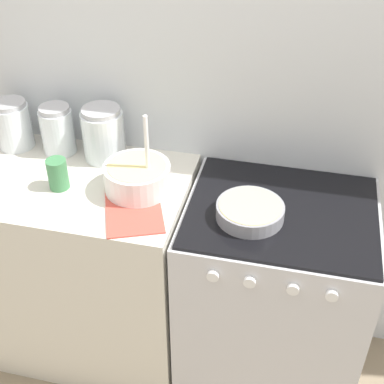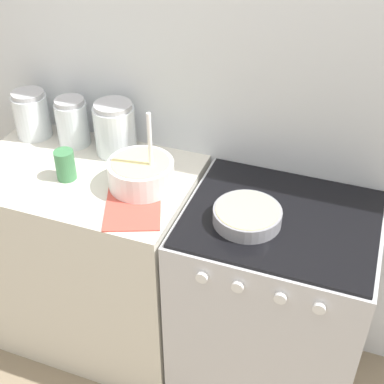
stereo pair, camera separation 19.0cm
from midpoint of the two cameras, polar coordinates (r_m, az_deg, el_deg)
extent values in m
cube|color=silver|center=(2.08, -1.48, 10.92)|extent=(4.76, 0.05, 2.40)
cube|color=silver|center=(2.40, -13.49, -7.86)|extent=(0.88, 0.58, 0.92)
cube|color=silver|center=(2.22, 5.98, -11.43)|extent=(0.69, 0.58, 0.90)
cube|color=black|center=(1.91, 6.83, -2.14)|extent=(0.66, 0.56, 0.01)
cylinder|color=white|center=(1.76, -0.86, -9.08)|extent=(0.04, 0.02, 0.04)
cylinder|color=white|center=(1.74, 3.06, -9.71)|extent=(0.04, 0.02, 0.04)
cylinder|color=white|center=(1.74, 7.63, -10.38)|extent=(0.04, 0.02, 0.04)
cylinder|color=white|center=(1.74, 11.66, -10.92)|extent=(0.04, 0.02, 0.04)
cylinder|color=white|center=(1.98, -8.58, 1.38)|extent=(0.25, 0.25, 0.11)
cylinder|color=#EFDB8C|center=(1.97, -8.64, 2.00)|extent=(0.22, 0.22, 0.06)
cylinder|color=white|center=(1.90, -7.67, 4.05)|extent=(0.02, 0.02, 0.30)
cylinder|color=gray|center=(1.85, 3.30, -2.21)|extent=(0.24, 0.24, 0.05)
cylinder|color=#EFDB8C|center=(1.84, 3.31, -2.07)|extent=(0.22, 0.22, 0.05)
cylinder|color=silver|center=(2.36, -20.75, 6.50)|extent=(0.15, 0.15, 0.18)
cylinder|color=tan|center=(2.38, -20.56, 5.74)|extent=(0.13, 0.13, 0.11)
cylinder|color=#B2B2B7|center=(2.31, -21.28, 8.67)|extent=(0.13, 0.13, 0.02)
cylinder|color=silver|center=(2.26, -16.49, 6.12)|extent=(0.13, 0.13, 0.18)
cylinder|color=olive|center=(2.28, -16.34, 5.32)|extent=(0.12, 0.12, 0.11)
cylinder|color=#B2B2B7|center=(2.21, -16.94, 8.38)|extent=(0.12, 0.12, 0.02)
cylinder|color=silver|center=(2.17, -11.91, 5.83)|extent=(0.17, 0.17, 0.20)
cylinder|color=silver|center=(2.19, -11.79, 4.94)|extent=(0.15, 0.15, 0.12)
cylinder|color=#B2B2B7|center=(2.12, -12.28, 8.38)|extent=(0.15, 0.15, 0.02)
cylinder|color=#3F7F4C|center=(2.06, -16.72, 1.76)|extent=(0.07, 0.07, 0.12)
cube|color=#CC4C3F|center=(1.91, -9.07, -1.97)|extent=(0.29, 0.34, 0.01)
camera|label=1|loc=(0.09, -92.86, -2.10)|focal=50.00mm
camera|label=2|loc=(0.09, 87.14, 2.10)|focal=50.00mm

